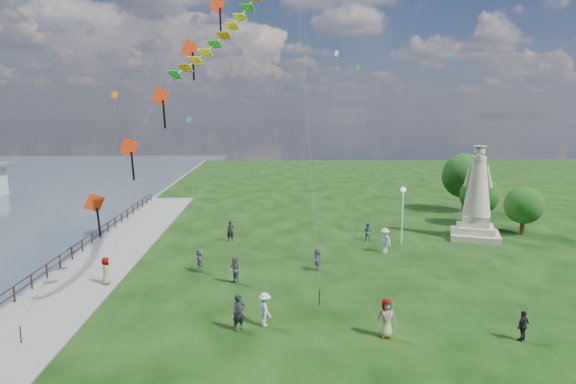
{
  "coord_description": "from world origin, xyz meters",
  "views": [
    {
      "loc": [
        -2.38,
        -21.93,
        10.24
      ],
      "look_at": [
        -1.0,
        8.0,
        5.5
      ],
      "focal_mm": 30.0,
      "sensor_mm": 36.0,
      "label": 1
    }
  ],
  "objects_px": {
    "person_0": "(239,313)",
    "person_6": "(230,231)",
    "lamppost": "(403,203)",
    "person_7": "(368,232)",
    "person_8": "(385,240)",
    "person_10": "(106,272)",
    "person_11": "(317,259)",
    "person_1": "(235,270)",
    "person_3": "(523,326)",
    "person_5": "(200,260)",
    "person_2": "(265,309)",
    "person_4": "(386,318)",
    "statue": "(477,204)"
  },
  "relations": [
    {
      "from": "person_0",
      "to": "person_3",
      "type": "relative_size",
      "value": 1.23
    },
    {
      "from": "statue",
      "to": "person_2",
      "type": "relative_size",
      "value": 4.69
    },
    {
      "from": "person_11",
      "to": "person_7",
      "type": "bearing_deg",
      "value": 153.89
    },
    {
      "from": "person_0",
      "to": "person_6",
      "type": "height_order",
      "value": "person_0"
    },
    {
      "from": "person_1",
      "to": "person_5",
      "type": "relative_size",
      "value": 1.13
    },
    {
      "from": "person_4",
      "to": "person_8",
      "type": "distance_m",
      "value": 14.39
    },
    {
      "from": "person_10",
      "to": "person_1",
      "type": "bearing_deg",
      "value": -105.88
    },
    {
      "from": "person_1",
      "to": "person_11",
      "type": "relative_size",
      "value": 1.12
    },
    {
      "from": "statue",
      "to": "person_1",
      "type": "distance_m",
      "value": 22.2
    },
    {
      "from": "lamppost",
      "to": "person_6",
      "type": "height_order",
      "value": "lamppost"
    },
    {
      "from": "person_0",
      "to": "person_5",
      "type": "height_order",
      "value": "person_0"
    },
    {
      "from": "lamppost",
      "to": "person_11",
      "type": "height_order",
      "value": "lamppost"
    },
    {
      "from": "person_0",
      "to": "person_10",
      "type": "xyz_separation_m",
      "value": [
        -8.43,
        6.61,
        -0.06
      ]
    },
    {
      "from": "person_2",
      "to": "person_11",
      "type": "xyz_separation_m",
      "value": [
        3.5,
        8.4,
        -0.06
      ]
    },
    {
      "from": "person_0",
      "to": "person_10",
      "type": "height_order",
      "value": "person_0"
    },
    {
      "from": "person_6",
      "to": "person_7",
      "type": "height_order",
      "value": "person_6"
    },
    {
      "from": "lamppost",
      "to": "person_10",
      "type": "bearing_deg",
      "value": -157.0
    },
    {
      "from": "person_4",
      "to": "person_6",
      "type": "distance_m",
      "value": 19.8
    },
    {
      "from": "statue",
      "to": "person_7",
      "type": "height_order",
      "value": "statue"
    },
    {
      "from": "statue",
      "to": "person_4",
      "type": "height_order",
      "value": "statue"
    },
    {
      "from": "person_5",
      "to": "person_3",
      "type": "bearing_deg",
      "value": -129.98
    },
    {
      "from": "person_7",
      "to": "person_8",
      "type": "xyz_separation_m",
      "value": [
        0.57,
        -3.5,
        0.17
      ]
    },
    {
      "from": "person_1",
      "to": "person_7",
      "type": "height_order",
      "value": "person_1"
    },
    {
      "from": "person_8",
      "to": "person_0",
      "type": "bearing_deg",
      "value": -71.12
    },
    {
      "from": "person_4",
      "to": "person_5",
      "type": "bearing_deg",
      "value": 133.14
    },
    {
      "from": "person_0",
      "to": "person_2",
      "type": "relative_size",
      "value": 1.07
    },
    {
      "from": "person_7",
      "to": "person_10",
      "type": "bearing_deg",
      "value": 62.9
    },
    {
      "from": "person_6",
      "to": "person_11",
      "type": "distance_m",
      "value": 10.17
    },
    {
      "from": "person_0",
      "to": "person_5",
      "type": "xyz_separation_m",
      "value": [
        -3.06,
        9.04,
        -0.12
      ]
    },
    {
      "from": "person_4",
      "to": "statue",
      "type": "bearing_deg",
      "value": 54.37
    },
    {
      "from": "person_11",
      "to": "person_5",
      "type": "bearing_deg",
      "value": -83.71
    },
    {
      "from": "lamppost",
      "to": "person_7",
      "type": "distance_m",
      "value": 3.78
    },
    {
      "from": "person_11",
      "to": "person_1",
      "type": "bearing_deg",
      "value": -58.86
    },
    {
      "from": "person_7",
      "to": "person_11",
      "type": "relative_size",
      "value": 1.0
    },
    {
      "from": "person_1",
      "to": "person_10",
      "type": "height_order",
      "value": "person_1"
    },
    {
      "from": "person_6",
      "to": "person_2",
      "type": "bearing_deg",
      "value": -91.99
    },
    {
      "from": "person_11",
      "to": "person_10",
      "type": "bearing_deg",
      "value": -72.8
    },
    {
      "from": "person_2",
      "to": "person_11",
      "type": "relative_size",
      "value": 1.07
    },
    {
      "from": "statue",
      "to": "person_3",
      "type": "distance_m",
      "value": 19.53
    },
    {
      "from": "person_2",
      "to": "person_4",
      "type": "height_order",
      "value": "person_4"
    },
    {
      "from": "statue",
      "to": "person_6",
      "type": "distance_m",
      "value": 20.69
    },
    {
      "from": "person_3",
      "to": "person_10",
      "type": "distance_m",
      "value": 23.08
    },
    {
      "from": "person_8",
      "to": "person_3",
      "type": "bearing_deg",
      "value": -21.77
    },
    {
      "from": "person_2",
      "to": "person_3",
      "type": "distance_m",
      "value": 12.05
    },
    {
      "from": "person_3",
      "to": "person_5",
      "type": "xyz_separation_m",
      "value": [
        -16.17,
        10.74,
        0.05
      ]
    },
    {
      "from": "person_8",
      "to": "person_10",
      "type": "relative_size",
      "value": 1.13
    },
    {
      "from": "person_1",
      "to": "person_7",
      "type": "relative_size",
      "value": 1.13
    },
    {
      "from": "person_3",
      "to": "person_6",
      "type": "distance_m",
      "value": 23.67
    },
    {
      "from": "person_7",
      "to": "person_8",
      "type": "distance_m",
      "value": 3.55
    },
    {
      "from": "person_4",
      "to": "person_8",
      "type": "bearing_deg",
      "value": 74.81
    }
  ]
}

